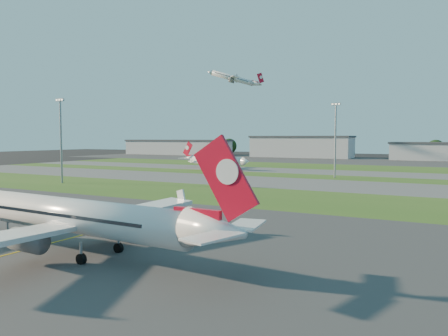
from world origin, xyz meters
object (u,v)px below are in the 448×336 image
Objects in this scene: airliner_parked at (80,218)px; airliner_taxiing at (217,161)px; light_mast_west at (61,135)px; light_mast_centre at (335,135)px.

airliner_parked is 1.17× the size of airliner_taxiing.
airliner_taxiing is at bearing 115.61° from airliner_parked.
light_mast_west reaches higher than airliner_taxiing.
airliner_parked reaches higher than airliner_taxiing.
airliner_parked is 113.53m from light_mast_centre.
airliner_parked is at bearing -91.32° from light_mast_centre.
light_mast_west is (-67.39, 57.03, 10.36)m from airliner_parked.
airliner_parked is at bearing -40.24° from light_mast_west.
airliner_parked is at bearing 122.84° from airliner_taxiing.
airliner_parked is 1.58× the size of light_mast_centre.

